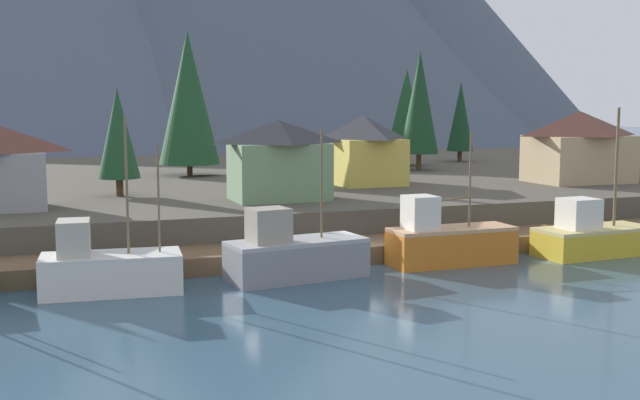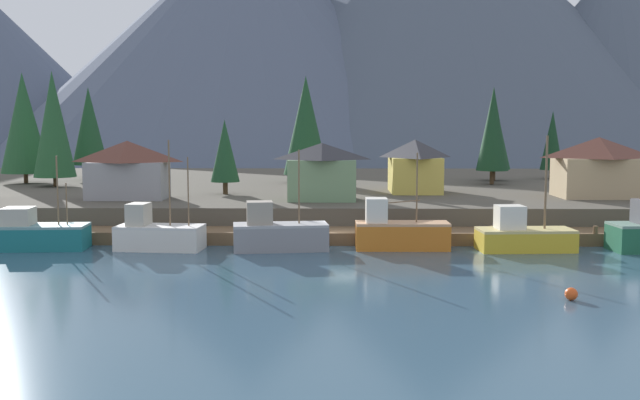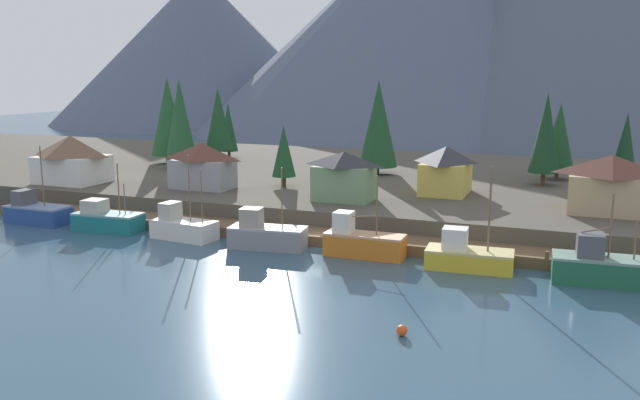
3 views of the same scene
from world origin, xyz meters
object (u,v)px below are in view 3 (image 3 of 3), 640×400
Objects in this scene: fishing_boat_orange at (362,242)px; conifer_far_left at (168,116)px; fishing_boat_green at (599,266)px; conifer_back_left at (626,142)px; fishing_boat_white at (183,227)px; conifer_near_left at (378,124)px; house_green at (344,176)px; house_white at (72,159)px; fishing_boat_teal at (107,220)px; house_grey at (202,165)px; conifer_centre at (284,151)px; conifer_mid_right at (559,136)px; fishing_boat_blue at (37,212)px; house_tan at (610,184)px; conifer_near_right at (546,133)px; conifer_mid_left at (228,127)px; conifer_back_right at (180,120)px; house_yellow at (446,170)px; channel_buoy at (402,330)px; fishing_boat_grey at (266,235)px; conifer_far_right at (218,118)px; fishing_boat_yellow at (467,256)px.

conifer_far_left is at bearing 142.30° from fishing_boat_orange.
fishing_boat_green is 40.35m from conifer_back_left.
conifer_near_left reaches higher than fishing_boat_white.
house_white reaches higher than house_green.
house_grey is (3.31, 13.57, 4.14)m from fishing_boat_teal.
fishing_boat_green is 0.97× the size of conifer_centre.
fishing_boat_orange is at bearing -37.19° from conifer_far_left.
conifer_near_left reaches higher than house_green.
conifer_mid_right is (23.29, 3.74, -1.20)m from conifer_near_left.
house_grey is at bearing 177.17° from house_green.
house_green is (31.14, 12.52, 4.02)m from fishing_boat_blue.
house_tan is (38.97, 15.88, 4.29)m from fishing_boat_white.
conifer_far_left reaches higher than conifer_near_right.
conifer_back_right is at bearing -89.04° from conifer_mid_left.
conifer_near_left reaches higher than house_yellow.
conifer_mid_right is (11.59, 15.85, 2.90)m from house_yellow.
conifer_far_left reaches higher than conifer_back_right.
house_tan is (48.22, 15.90, 4.30)m from fishing_boat_teal.
channel_buoy is (49.97, -27.05, -5.21)m from house_white.
fishing_boat_blue reaches higher than house_tan.
fishing_boat_grey is at bearing -19.08° from house_white.
fishing_boat_white is at bearing 148.95° from channel_buoy.
house_white is 0.96× the size of conifer_back_left.
fishing_boat_green is 70.28m from conifer_mid_left.
fishing_boat_blue reaches higher than fishing_boat_orange.
fishing_boat_teal is 25.39m from house_green.
conifer_far_right is at bearing 141.02° from house_green.
conifer_near_right is 47.90m from channel_buoy.
fishing_boat_white reaches higher than fishing_boat_orange.
conifer_back_right is 22.63m from conifer_centre.
house_yellow is at bearing 29.77° from fishing_boat_teal.
house_green reaches higher than channel_buoy.
fishing_boat_teal is at bearing -142.01° from conifer_back_left.
fishing_boat_blue is 59.93m from conifer_near_right.
fishing_boat_yellow reaches higher than fishing_boat_green.
fishing_boat_orange is 55.62m from conifer_mid_left.
house_grey is 1.06× the size of house_yellow.
conifer_centre is at bearing 29.82° from house_grey.
fishing_boat_white is at bearing 0.49° from fishing_boat_blue.
conifer_mid_left reaches higher than house_grey.
conifer_back_right is (-39.94, 6.60, 4.24)m from house_yellow.
house_grey is 44.98m from house_tan.
conifer_near_left is 16.54m from conifer_centre.
fishing_boat_yellow is (18.55, 0.14, -0.13)m from fishing_boat_grey.
house_green is (-6.05, 12.17, 3.91)m from fishing_boat_orange.
fishing_boat_blue is at bearing -153.07° from house_yellow.
fishing_boat_green is 62.67m from house_white.
house_grey is 0.59× the size of conifer_near_left.
house_white reaches higher than channel_buoy.
fishing_boat_white is 19.44m from conifer_centre.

